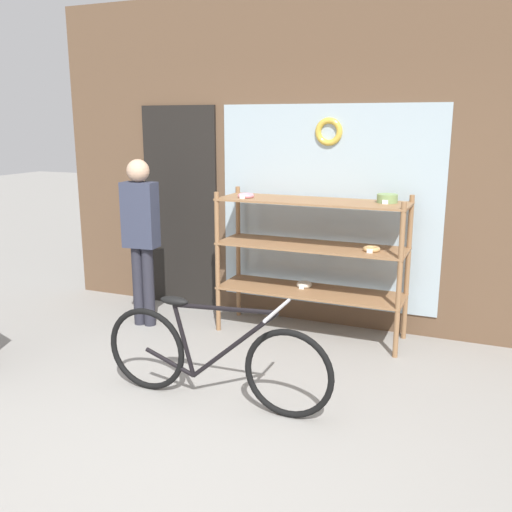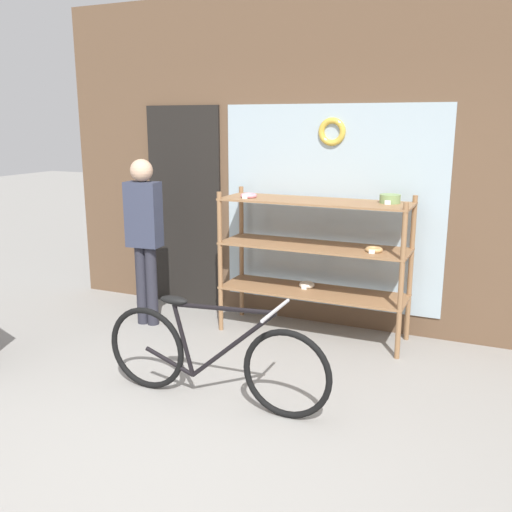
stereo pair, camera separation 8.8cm
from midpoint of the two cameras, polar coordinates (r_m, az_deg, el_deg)
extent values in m
plane|color=gray|center=(3.66, -9.02, -18.96)|extent=(30.00, 30.00, 0.00)
cube|color=brown|center=(5.49, 4.89, 9.30)|extent=(5.44, 0.08, 3.12)
cube|color=#A3B7C1|center=(5.43, 6.66, 4.83)|extent=(2.13, 0.02, 1.90)
cube|color=black|center=(6.06, -7.95, 4.73)|extent=(0.84, 0.03, 2.10)
torus|color=gold|center=(5.35, 6.81, 12.24)|extent=(0.26, 0.06, 0.26)
cylinder|color=#8E6642|center=(5.31, -4.34, -0.69)|extent=(0.04, 0.04, 1.32)
cylinder|color=#8E6642|center=(4.81, 13.63, -2.53)|extent=(0.04, 0.04, 1.32)
cylinder|color=#8E6642|center=(5.72, -2.23, 0.35)|extent=(0.04, 0.04, 1.32)
cylinder|color=#8E6642|center=(5.26, 14.46, -1.23)|extent=(0.04, 0.04, 1.32)
cube|color=#8E6642|center=(5.28, 4.96, -3.52)|extent=(1.71, 0.51, 0.02)
cube|color=#8E6642|center=(5.17, 5.05, 1.01)|extent=(1.71, 0.51, 0.02)
cube|color=#8E6642|center=(5.10, 5.15, 5.48)|extent=(1.71, 0.51, 0.02)
torus|color=tan|center=(4.99, 11.00, 0.69)|extent=(0.15, 0.15, 0.04)
cube|color=white|center=(4.91, 10.80, 0.48)|extent=(0.05, 0.00, 0.04)
cylinder|color=#7A995B|center=(5.03, 12.51, 5.64)|extent=(0.18, 0.18, 0.07)
cube|color=white|center=(4.94, 12.29, 5.29)|extent=(0.05, 0.00, 0.04)
torus|color=beige|center=(5.36, 4.38, -2.86)|extent=(0.14, 0.14, 0.05)
cube|color=white|center=(5.29, 4.10, -3.15)|extent=(0.05, 0.00, 0.04)
torus|color=pink|center=(5.24, -1.50, 6.06)|extent=(0.15, 0.15, 0.04)
cube|color=white|center=(5.17, -1.88, 5.94)|extent=(0.05, 0.00, 0.04)
torus|color=black|center=(4.32, -11.46, -9.12)|extent=(0.63, 0.05, 0.63)
torus|color=black|center=(3.86, 2.61, -11.69)|extent=(0.63, 0.05, 0.63)
cylinder|color=black|center=(3.95, -2.91, -8.96)|extent=(0.66, 0.04, 0.58)
cylinder|color=black|center=(3.88, -3.88, -5.28)|extent=(0.77, 0.04, 0.07)
cylinder|color=black|center=(4.12, -7.82, -8.37)|extent=(0.17, 0.03, 0.52)
cylinder|color=black|center=(4.25, -9.21, -10.44)|extent=(0.40, 0.03, 0.17)
ellipsoid|color=black|center=(4.06, -8.79, -4.44)|extent=(0.22, 0.09, 0.06)
cylinder|color=#B2B2B7|center=(3.72, 1.47, -5.43)|extent=(0.03, 0.46, 0.02)
cylinder|color=#282833|center=(5.66, -12.11, -2.92)|extent=(0.11, 0.11, 0.78)
cylinder|color=#282833|center=(5.61, -11.13, -3.03)|extent=(0.11, 0.11, 0.78)
cube|color=#33384C|center=(5.48, -11.97, 4.04)|extent=(0.33, 0.21, 0.62)
sphere|color=tan|center=(5.43, -12.18, 8.34)|extent=(0.21, 0.21, 0.21)
camera|label=1|loc=(0.04, -90.60, -0.14)|focal=40.00mm
camera|label=2|loc=(0.04, 89.40, 0.14)|focal=40.00mm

